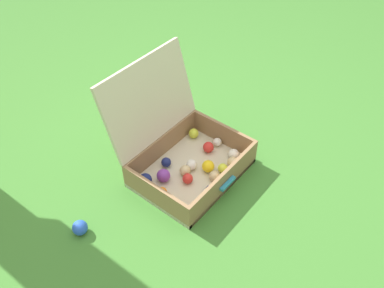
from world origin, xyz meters
The scene contains 3 objects.
ground_plane centered at (0.00, 0.00, 0.00)m, with size 16.00×16.00×0.00m, color #3D7A2D.
open_suitcase centered at (-0.05, 0.06, 0.12)m, with size 0.57×0.57×0.56m.
stray_ball_on_grass centered at (-0.66, 0.16, 0.04)m, with size 0.07×0.07×0.07m, color blue.
Camera 1 is at (-1.19, -0.92, 1.61)m, focal length 38.40 mm.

